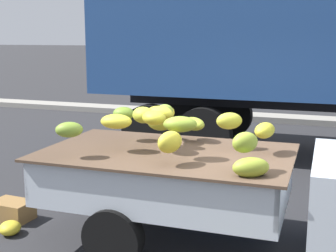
{
  "coord_description": "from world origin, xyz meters",
  "views": [
    {
      "loc": [
        0.98,
        -4.75,
        2.37
      ],
      "look_at": [
        -0.9,
        0.51,
        1.29
      ],
      "focal_mm": 49.61,
      "sensor_mm": 36.0,
      "label": 1
    }
  ],
  "objects": [
    {
      "name": "produce_crate",
      "position": [
        -2.89,
        -0.0,
        0.13
      ],
      "size": [
        0.54,
        0.39,
        0.25
      ],
      "primitive_type": "cube",
      "rotation": [
        0.0,
        0.0,
        -0.06
      ],
      "color": "olive",
      "rests_on": "ground"
    },
    {
      "name": "curb_strip",
      "position": [
        0.0,
        8.57,
        0.08
      ],
      "size": [
        80.0,
        0.8,
        0.16
      ],
      "primitive_type": "cube",
      "color": "gray",
      "rests_on": "ground"
    },
    {
      "name": "fallen_banana_bunch_near_tailgate",
      "position": [
        -2.61,
        -0.4,
        0.08
      ],
      "size": [
        0.37,
        0.39,
        0.16
      ],
      "primitive_type": "ellipsoid",
      "rotation": [
        0.0,
        0.0,
        2.11
      ],
      "color": "gold",
      "rests_on": "ground"
    }
  ]
}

